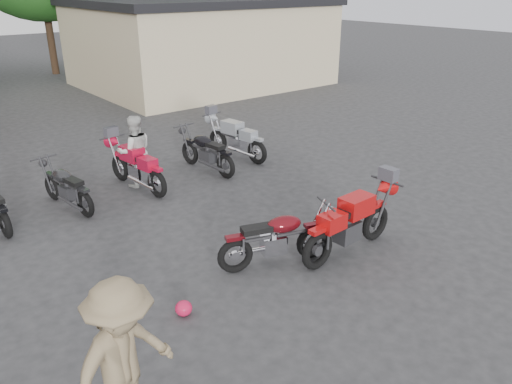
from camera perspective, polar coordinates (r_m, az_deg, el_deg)
ground at (r=8.04m, az=1.48°, el=-10.86°), size 90.00×90.00×0.00m
stucco_building at (r=23.98m, az=-6.35°, el=16.35°), size 10.00×8.00×3.50m
vintage_motorcycle at (r=8.37m, az=2.47°, el=-4.91°), size 2.05×1.24×1.13m
sportbike at (r=8.85m, az=10.76°, el=-3.21°), size 2.20×0.80×1.26m
helmet at (r=7.47m, az=-8.27°, el=-13.01°), size 0.28×0.28×0.23m
person_light at (r=11.87m, az=-13.64°, el=4.52°), size 0.95×0.82×1.69m
person_tan at (r=5.45m, az=-14.85°, el=-18.31°), size 1.38×1.02×1.90m
row_bike_3 at (r=11.21m, az=-20.91°, el=0.81°), size 0.90×1.91×1.06m
row_bike_4 at (r=11.79m, az=-13.56°, el=3.12°), size 0.94×2.12×1.19m
row_bike_5 at (r=12.65m, az=-5.75°, el=4.90°), size 0.84×2.02×1.14m
row_bike_6 at (r=13.56m, az=-2.34°, el=6.36°), size 0.98×2.14×1.20m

